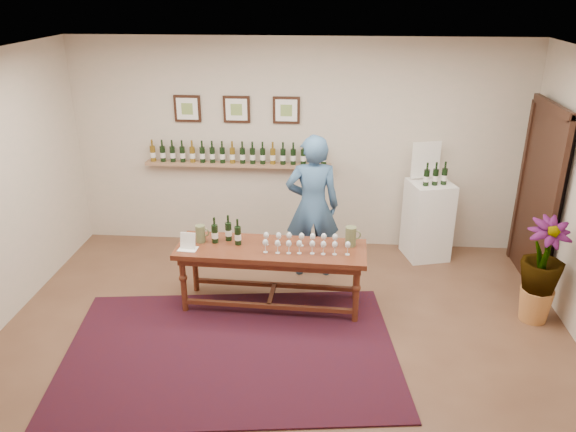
# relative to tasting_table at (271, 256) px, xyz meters

# --- Properties ---
(ground) EXTENTS (6.00, 6.00, 0.00)m
(ground) POSITION_rel_tasting_table_xyz_m (0.18, -0.77, -0.62)
(ground) COLOR brown
(ground) RESTS_ON ground
(room_shell) EXTENTS (6.00, 6.00, 6.00)m
(room_shell) POSITION_rel_tasting_table_xyz_m (2.29, 1.08, 0.50)
(room_shell) COLOR beige
(room_shell) RESTS_ON ground
(rug) EXTENTS (3.51, 2.56, 0.02)m
(rug) POSITION_rel_tasting_table_xyz_m (-0.32, -0.90, -0.62)
(rug) COLOR #4E100D
(rug) RESTS_ON ground
(tasting_table) EXTENTS (2.10, 0.74, 0.74)m
(tasting_table) POSITION_rel_tasting_table_xyz_m (0.00, 0.00, 0.00)
(tasting_table) COLOR #4B1812
(tasting_table) RESTS_ON ground
(table_glasses) EXTENTS (1.15, 0.28, 0.16)m
(table_glasses) POSITION_rel_tasting_table_xyz_m (0.32, -0.03, 0.19)
(table_glasses) COLOR silver
(table_glasses) RESTS_ON tasting_table
(table_bottles) EXTENTS (0.32, 0.21, 0.33)m
(table_bottles) POSITION_rel_tasting_table_xyz_m (-0.50, 0.10, 0.27)
(table_bottles) COLOR black
(table_bottles) RESTS_ON tasting_table
(pitcher_left) EXTENTS (0.13, 0.13, 0.20)m
(pitcher_left) POSITION_rel_tasting_table_xyz_m (-0.80, 0.08, 0.21)
(pitcher_left) COLOR #5E653F
(pitcher_left) RESTS_ON tasting_table
(pitcher_right) EXTENTS (0.16, 0.16, 0.22)m
(pitcher_right) POSITION_rel_tasting_table_xyz_m (0.86, 0.11, 0.22)
(pitcher_right) COLOR #5E653F
(pitcher_right) RESTS_ON tasting_table
(menu_card) EXTENTS (0.21, 0.16, 0.18)m
(menu_card) POSITION_rel_tasting_table_xyz_m (-0.89, -0.10, 0.20)
(menu_card) COLOR white
(menu_card) RESTS_ON tasting_table
(display_pedestal) EXTENTS (0.64, 0.64, 1.04)m
(display_pedestal) POSITION_rel_tasting_table_xyz_m (1.92, 1.42, -0.11)
(display_pedestal) COLOR white
(display_pedestal) RESTS_ON ground
(pedestal_bottles) EXTENTS (0.31, 0.15, 0.30)m
(pedestal_bottles) POSITION_rel_tasting_table_xyz_m (1.94, 1.33, 0.56)
(pedestal_bottles) COLOR black
(pedestal_bottles) RESTS_ON display_pedestal
(info_sign) EXTENTS (0.37, 0.12, 0.53)m
(info_sign) POSITION_rel_tasting_table_xyz_m (1.84, 1.54, 0.68)
(info_sign) COLOR white
(info_sign) RESTS_ON display_pedestal
(potted_plant) EXTENTS (0.55, 0.55, 1.02)m
(potted_plant) POSITION_rel_tasting_table_xyz_m (2.87, -0.06, -0.03)
(potted_plant) COLOR #BE7A3F
(potted_plant) RESTS_ON ground
(person) EXTENTS (0.69, 0.49, 1.79)m
(person) POSITION_rel_tasting_table_xyz_m (0.42, 0.83, 0.27)
(person) COLOR #385B85
(person) RESTS_ON ground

